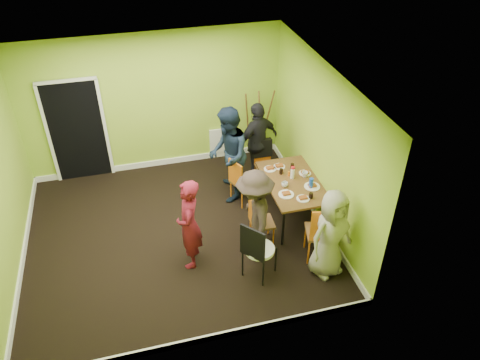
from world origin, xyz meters
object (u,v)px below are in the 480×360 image
object	(u,v)px
person_back_end	(258,142)
person_front_end	(331,234)
chair_left_near	(258,219)
easel	(258,125)
blue_bottle	(311,183)
chair_front_end	(322,231)
person_standing	(189,225)
chair_bentwood	(257,248)
person_left_near	(254,215)
orange_bottle	(289,174)
person_left_far	(228,155)
dining_table	(292,184)
chair_back_end	(263,153)
chair_left_far	(240,179)
thermos	(292,173)

from	to	relation	value
person_back_end	person_front_end	distance (m)	2.77
chair_left_near	person_front_end	size ratio (longest dim) A/B	0.60
easel	blue_bottle	distance (m)	2.29
chair_front_end	person_back_end	size ratio (longest dim) A/B	0.67
person_standing	person_back_end	bearing A→B (deg)	151.27
easel	person_front_end	xyz separation A→B (m)	(0.09, -3.45, -0.01)
easel	blue_bottle	xyz separation A→B (m)	(0.25, -2.28, 0.08)
person_standing	person_front_end	xyz separation A→B (m)	(1.99, -0.73, -0.02)
chair_bentwood	person_back_end	xyz separation A→B (m)	(0.78, 2.59, 0.23)
person_front_end	chair_bentwood	bearing A→B (deg)	152.54
chair_bentwood	person_left_near	xyz separation A→B (m)	(0.10, 0.50, 0.21)
chair_front_end	person_front_end	world-z (taller)	person_front_end
orange_bottle	person_left_far	xyz separation A→B (m)	(-0.92, 0.68, 0.12)
dining_table	chair_bentwood	xyz separation A→B (m)	(-1.01, -1.26, -0.11)
blue_bottle	person_left_near	xyz separation A→B (m)	(-1.14, -0.51, -0.05)
person_left_near	person_back_end	bearing A→B (deg)	171.26
chair_back_end	chair_left_far	bearing A→B (deg)	44.40
thermos	blue_bottle	xyz separation A→B (m)	(0.21, -0.34, -0.01)
chair_left_far	chair_back_end	world-z (taller)	chair_left_far
dining_table	chair_left_near	xyz separation A→B (m)	(-0.78, -0.53, -0.19)
thermos	person_standing	world-z (taller)	person_standing
dining_table	person_back_end	size ratio (longest dim) A/B	0.93
chair_front_end	person_left_near	bearing A→B (deg)	170.73
chair_front_end	person_standing	world-z (taller)	person_standing
chair_bentwood	easel	world-z (taller)	easel
orange_bottle	person_left_far	world-z (taller)	person_left_far
person_back_end	thermos	bearing A→B (deg)	77.31
easel	person_front_end	distance (m)	3.45
dining_table	chair_left_near	world-z (taller)	chair_left_near
orange_bottle	person_standing	distance (m)	2.10
easel	person_back_end	world-z (taller)	person_back_end
chair_left_near	person_back_end	distance (m)	1.97
blue_bottle	person_left_near	distance (m)	1.25
chair_left_near	blue_bottle	bearing A→B (deg)	108.51
orange_bottle	person_standing	bearing A→B (deg)	-155.56
person_left_near	person_standing	bearing A→B (deg)	-84.49
thermos	person_left_near	distance (m)	1.26
person_back_end	chair_left_near	bearing A→B (deg)	49.27
easel	chair_back_end	bearing A→B (deg)	-100.13
chair_bentwood	easel	size ratio (longest dim) A/B	0.68
person_front_end	chair_front_end	bearing A→B (deg)	74.21
dining_table	person_standing	world-z (taller)	person_standing
easel	person_back_end	bearing A→B (deg)	-107.05
dining_table	thermos	size ratio (longest dim) A/B	7.48
thermos	orange_bottle	size ratio (longest dim) A/B	2.34
blue_bottle	person_front_end	bearing A→B (deg)	-97.49
chair_left_far	orange_bottle	bearing A→B (deg)	37.19
dining_table	person_left_near	xyz separation A→B (m)	(-0.90, -0.76, 0.10)
orange_bottle	person_left_near	size ratio (longest dim) A/B	0.05
easel	person_standing	xyz separation A→B (m)	(-1.90, -2.72, 0.01)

